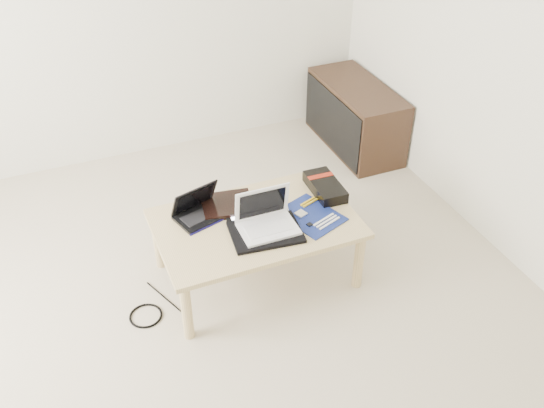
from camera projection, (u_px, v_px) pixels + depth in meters
name	position (u px, v px, depth m)	size (l,w,h in m)	color
ground	(186.00, 344.00, 3.15)	(4.00, 4.00, 0.00)	beige
room_shell	(146.00, 32.00, 2.15)	(4.20, 4.20, 2.70)	silver
coffee_table	(256.00, 228.00, 3.37)	(1.10, 0.70, 0.40)	tan
media_cabinet	(355.00, 116.00, 4.63)	(0.41, 0.90, 0.50)	#3D2919
book	(227.00, 205.00, 3.44)	(0.32, 0.28, 0.03)	black
netbook	(199.00, 210.00, 3.35)	(0.32, 0.27, 0.19)	black
tablet	(249.00, 213.00, 3.39)	(0.29, 0.23, 0.01)	black
remote	(285.00, 215.00, 3.37)	(0.12, 0.24, 0.02)	silver
neoprene_sleeve	(266.00, 232.00, 3.25)	(0.37, 0.27, 0.02)	black
white_laptop	(266.00, 220.00, 3.24)	(0.31, 0.22, 0.22)	white
motherboard	(311.00, 216.00, 3.37)	(0.37, 0.41, 0.02)	#0C174D
gpu_box	(325.00, 187.00, 3.55)	(0.17, 0.32, 0.07)	black
cable_coil	(246.00, 223.00, 3.32)	(0.09, 0.09, 0.01)	black
floor_cable_coil	(146.00, 316.00, 3.30)	(0.18, 0.18, 0.01)	black
floor_cable_trail	(166.00, 299.00, 3.41)	(0.01, 0.01, 0.37)	black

